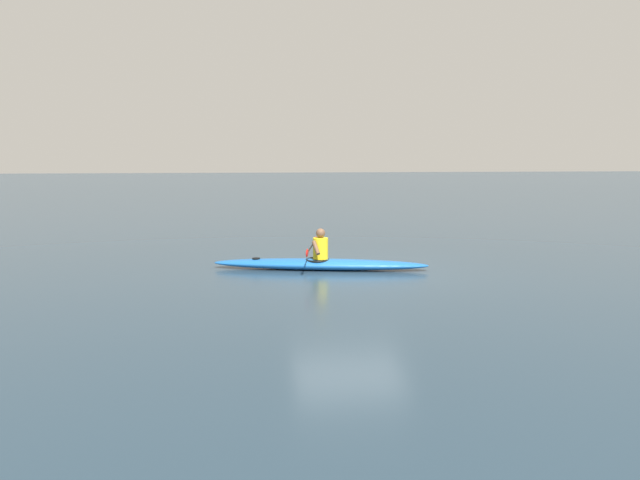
# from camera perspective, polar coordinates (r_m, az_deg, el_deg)

# --- Properties ---
(ground_plane) EXTENTS (160.00, 160.00, 0.00)m
(ground_plane) POSITION_cam_1_polar(r_m,az_deg,el_deg) (13.45, 2.82, -3.04)
(ground_plane) COLOR #233847
(kayak) EXTENTS (4.91, 1.66, 0.25)m
(kayak) POSITION_cam_1_polar(r_m,az_deg,el_deg) (13.71, -0.01, -2.29)
(kayak) COLOR #1959A5
(kayak) RESTS_ON ground
(kayaker) EXTENTS (0.64, 2.34, 0.70)m
(kayaker) POSITION_cam_1_polar(r_m,az_deg,el_deg) (13.64, -0.06, -0.59)
(kayaker) COLOR yellow
(kayaker) RESTS_ON kayak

